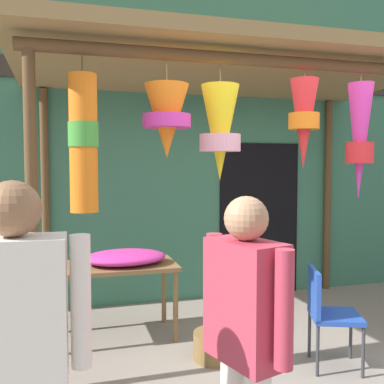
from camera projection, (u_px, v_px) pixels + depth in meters
name	position (u px, v px, depth m)	size (l,w,h in m)	color
ground_plane	(284.00, 373.00, 3.63)	(30.00, 30.00, 0.00)	gray
shop_facade	(204.00, 122.00, 5.67)	(11.99, 0.29, 4.54)	#387056
market_stall_canopy	(237.00, 90.00, 4.34)	(4.19, 2.40, 2.82)	brown
display_table	(118.00, 273.00, 4.35)	(1.15, 0.65, 0.74)	brown
flower_heap_on_table	(127.00, 257.00, 4.34)	(0.81, 0.57, 0.14)	#D13399
folding_chair	(326.00, 309.00, 3.72)	(0.51, 0.51, 0.84)	#2347A8
wicker_basket_by_table	(215.00, 346.00, 3.89)	(0.39, 0.39, 0.24)	brown
customer_foreground	(16.00, 349.00, 1.76)	(0.59, 0.23, 1.66)	#2D5193
shopper_by_bananas	(245.00, 330.00, 2.12)	(0.33, 0.57, 1.57)	silver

